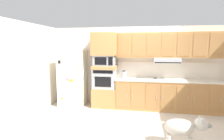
% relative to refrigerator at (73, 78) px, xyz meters
% --- Properties ---
extents(ground_plane, '(9.60, 9.60, 0.00)m').
position_rel_refrigerator_xyz_m(ground_plane, '(2.03, -0.68, -0.88)').
color(ground_plane, beige).
extents(back_kitchen_wall, '(6.20, 0.12, 2.50)m').
position_rel_refrigerator_xyz_m(back_kitchen_wall, '(2.03, 0.43, 0.37)').
color(back_kitchen_wall, silver).
rests_on(back_kitchen_wall, ground).
extents(side_panel_left, '(0.12, 7.10, 2.50)m').
position_rel_refrigerator_xyz_m(side_panel_left, '(-0.77, -0.68, 0.37)').
color(side_panel_left, silver).
rests_on(side_panel_left, ground).
extents(refrigerator, '(0.76, 0.73, 1.76)m').
position_rel_refrigerator_xyz_m(refrigerator, '(0.00, 0.00, 0.00)').
color(refrigerator, silver).
rests_on(refrigerator, ground).
extents(oven_base_cabinet, '(0.74, 0.62, 0.60)m').
position_rel_refrigerator_xyz_m(oven_base_cabinet, '(1.04, 0.07, -0.58)').
color(oven_base_cabinet, '#B77F47').
rests_on(oven_base_cabinet, ground).
extents(built_in_oven, '(0.70, 0.62, 0.60)m').
position_rel_refrigerator_xyz_m(built_in_oven, '(1.04, 0.07, 0.02)').
color(built_in_oven, '#A8AAAF').
rests_on(built_in_oven, oven_base_cabinet).
extents(appliance_mid_shelf, '(0.74, 0.62, 0.10)m').
position_rel_refrigerator_xyz_m(appliance_mid_shelf, '(1.04, 0.07, 0.37)').
color(appliance_mid_shelf, '#B77F47').
rests_on(appliance_mid_shelf, built_in_oven).
extents(microwave, '(0.64, 0.54, 0.32)m').
position_rel_refrigerator_xyz_m(microwave, '(1.04, 0.07, 0.58)').
color(microwave, '#A8AAAF').
rests_on(microwave, appliance_mid_shelf).
extents(appliance_upper_cabinet, '(0.74, 0.62, 0.68)m').
position_rel_refrigerator_xyz_m(appliance_upper_cabinet, '(1.04, 0.07, 1.08)').
color(appliance_upper_cabinet, '#B77F47').
rests_on(appliance_upper_cabinet, microwave).
extents(lower_cabinet_run, '(2.99, 0.63, 0.88)m').
position_rel_refrigerator_xyz_m(lower_cabinet_run, '(2.90, 0.07, -0.44)').
color(lower_cabinet_run, '#B77F47').
rests_on(lower_cabinet_run, ground).
extents(countertop_slab, '(3.03, 0.64, 0.04)m').
position_rel_refrigerator_xyz_m(countertop_slab, '(2.90, 0.07, 0.02)').
color(countertop_slab, silver).
rests_on(countertop_slab, lower_cabinet_run).
extents(backsplash_panel, '(3.03, 0.02, 0.50)m').
position_rel_refrigerator_xyz_m(backsplash_panel, '(2.90, 0.36, 0.29)').
color(backsplash_panel, white).
rests_on(backsplash_panel, countertop_slab).
extents(upper_cabinet_with_hood, '(2.99, 0.48, 0.88)m').
position_rel_refrigerator_xyz_m(upper_cabinet_with_hood, '(2.90, 0.19, 1.02)').
color(upper_cabinet_with_hood, '#B77F47').
rests_on(upper_cabinet_with_hood, backsplash_panel).
extents(screwdriver, '(0.15, 0.16, 0.03)m').
position_rel_refrigerator_xyz_m(screwdriver, '(2.59, 0.15, 0.05)').
color(screwdriver, black).
rests_on(screwdriver, countertop_slab).
extents(electric_kettle, '(0.17, 0.17, 0.24)m').
position_rel_refrigerator_xyz_m(electric_kettle, '(1.64, 0.02, 0.15)').
color(electric_kettle, '#A8AAAF').
rests_on(electric_kettle, countertop_slab).
extents(dog, '(1.00, 0.30, 0.62)m').
position_rel_refrigerator_xyz_m(dog, '(2.99, -2.03, -0.48)').
color(dog, beige).
rests_on(dog, ground).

